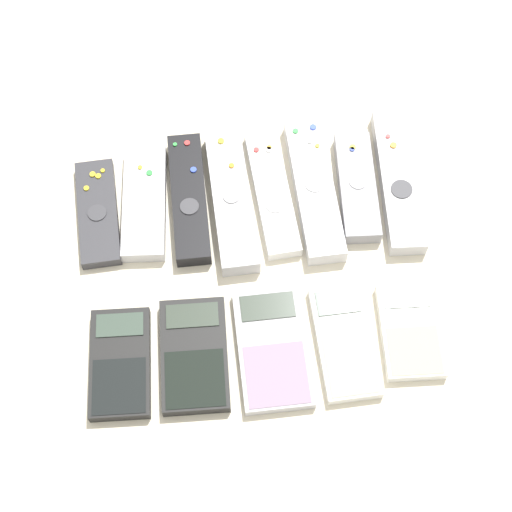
{
  "coord_description": "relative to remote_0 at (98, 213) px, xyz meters",
  "views": [
    {
      "loc": [
        -0.05,
        -0.47,
        0.99
      ],
      "look_at": [
        0.0,
        0.03,
        0.01
      ],
      "focal_mm": 60.0,
      "sensor_mm": 36.0,
      "label": 1
    }
  ],
  "objects": [
    {
      "name": "ground_plane",
      "position": [
        0.2,
        -0.12,
        -0.01
      ],
      "size": [
        3.0,
        3.0,
        0.0
      ],
      "primitive_type": "plane",
      "color": "beige"
    },
    {
      "name": "remote_0",
      "position": [
        0.0,
        0.0,
        0.0
      ],
      "size": [
        0.06,
        0.16,
        0.02
      ],
      "rotation": [
        0.0,
        0.0,
        0.04
      ],
      "color": "#333338",
      "rests_on": "ground_plane"
    },
    {
      "name": "remote_1",
      "position": [
        0.06,
        0.01,
        0.0
      ],
      "size": [
        0.07,
        0.17,
        0.02
      ],
      "rotation": [
        0.0,
        0.0,
        -0.07
      ],
      "color": "silver",
      "rests_on": "ground_plane"
    },
    {
      "name": "remote_2",
      "position": [
        0.12,
        0.01,
        0.0
      ],
      "size": [
        0.05,
        0.19,
        0.02
      ],
      "rotation": [
        0.0,
        0.0,
        0.0
      ],
      "color": "black",
      "rests_on": "ground_plane"
    },
    {
      "name": "remote_3",
      "position": [
        0.18,
        -0.0,
        0.0
      ],
      "size": [
        0.06,
        0.22,
        0.03
      ],
      "rotation": [
        0.0,
        0.0,
        0.03
      ],
      "color": "#B7B7BC",
      "rests_on": "ground_plane"
    },
    {
      "name": "remote_4",
      "position": [
        0.23,
        0.01,
        0.0
      ],
      "size": [
        0.06,
        0.2,
        0.02
      ],
      "rotation": [
        0.0,
        0.0,
        0.06
      ],
      "color": "white",
      "rests_on": "ground_plane"
    },
    {
      "name": "remote_5",
      "position": [
        0.29,
        0.0,
        0.0
      ],
      "size": [
        0.06,
        0.22,
        0.03
      ],
      "rotation": [
        0.0,
        0.0,
        0.03
      ],
      "color": "silver",
      "rests_on": "ground_plane"
    },
    {
      "name": "remote_6",
      "position": [
        0.35,
        0.0,
        0.0
      ],
      "size": [
        0.06,
        0.17,
        0.02
      ],
      "rotation": [
        0.0,
        0.0,
        -0.06
      ],
      "color": "gray",
      "rests_on": "ground_plane"
    },
    {
      "name": "remote_7",
      "position": [
        0.41,
        0.01,
        0.0
      ],
      "size": [
        0.06,
        0.22,
        0.03
      ],
      "rotation": [
        0.0,
        0.0,
        -0.06
      ],
      "color": "#B7B7BC",
      "rests_on": "ground_plane"
    },
    {
      "name": "calculator_0",
      "position": [
        0.02,
        -0.22,
        0.0
      ],
      "size": [
        0.08,
        0.14,
        0.02
      ],
      "rotation": [
        0.0,
        0.0,
        -0.05
      ],
      "color": "black",
      "rests_on": "ground_plane"
    },
    {
      "name": "calculator_1",
      "position": [
        0.11,
        -0.21,
        0.0
      ],
      "size": [
        0.09,
        0.15,
        0.02
      ],
      "rotation": [
        0.0,
        0.0,
        -0.03
      ],
      "color": "black",
      "rests_on": "ground_plane"
    },
    {
      "name": "calculator_2",
      "position": [
        0.21,
        -0.22,
        -0.0
      ],
      "size": [
        0.09,
        0.16,
        0.02
      ],
      "rotation": [
        0.0,
        0.0,
        0.01
      ],
      "color": "#B2B2B7",
      "rests_on": "ground_plane"
    },
    {
      "name": "calculator_3",
      "position": [
        0.3,
        -0.22,
        -0.0
      ],
      "size": [
        0.07,
        0.15,
        0.02
      ],
      "rotation": [
        0.0,
        0.0,
        0.03
      ],
      "color": "silver",
      "rests_on": "ground_plane"
    },
    {
      "name": "calculator_4",
      "position": [
        0.38,
        -0.21,
        -0.0
      ],
      "size": [
        0.08,
        0.13,
        0.02
      ],
      "rotation": [
        0.0,
        0.0,
        -0.05
      ],
      "color": "silver",
      "rests_on": "ground_plane"
    }
  ]
}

